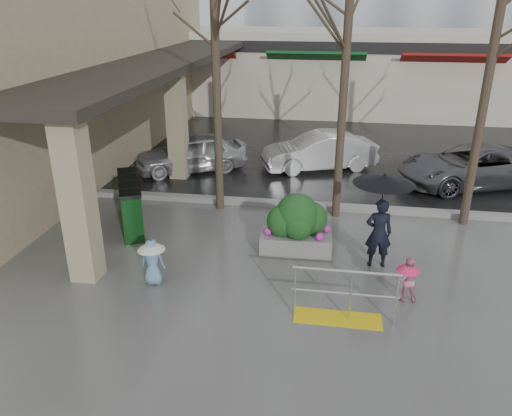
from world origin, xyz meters
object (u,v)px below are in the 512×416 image
(tree_mideast, at_px, (497,26))
(planter, at_px, (297,224))
(tree_midwest, at_px, (349,8))
(car_b, at_px, (319,151))
(child_pink, at_px, (407,276))
(car_a, at_px, (191,153))
(handrail, at_px, (342,302))
(news_boxes, at_px, (131,204))
(woman, at_px, (381,208))
(tree_west, at_px, (214,14))
(car_c, at_px, (472,166))
(child_blue, at_px, (152,257))

(tree_mideast, xyz_separation_m, planter, (-4.18, -2.24, -4.18))
(tree_midwest, height_order, car_b, tree_midwest)
(child_pink, bearing_deg, car_a, -51.71)
(handrail, xyz_separation_m, car_b, (-0.80, 8.77, 0.25))
(car_a, bearing_deg, planter, 9.34)
(child_pink, xyz_separation_m, news_boxes, (-6.54, 2.43, 0.11))
(woman, relative_size, car_b, 0.56)
(tree_west, distance_m, car_c, 9.11)
(handrail, distance_m, car_a, 9.36)
(tree_midwest, distance_m, car_c, 6.90)
(child_blue, height_order, car_b, car_b)
(tree_mideast, height_order, child_pink, tree_mideast)
(tree_mideast, xyz_separation_m, news_boxes, (-8.46, -1.52, -4.24))
(handrail, height_order, car_b, car_b)
(handrail, xyz_separation_m, child_blue, (-3.81, 0.67, 0.22))
(child_pink, distance_m, car_a, 9.42)
(tree_west, height_order, tree_midwest, tree_midwest)
(child_blue, bearing_deg, woman, -164.23)
(woman, xyz_separation_m, child_blue, (-4.55, -1.49, -0.76))
(tree_west, distance_m, news_boxes, 5.11)
(child_blue, bearing_deg, planter, -148.04)
(child_blue, xyz_separation_m, planter, (2.76, 1.89, 0.08))
(tree_west, height_order, car_a, tree_west)
(news_boxes, bearing_deg, car_c, 1.46)
(tree_west, height_order, news_boxes, tree_west)
(car_b, bearing_deg, car_c, 58.59)
(tree_west, distance_m, car_a, 5.67)
(tree_west, xyz_separation_m, child_blue, (-0.44, -4.13, -4.49))
(news_boxes, xyz_separation_m, car_a, (0.27, 4.60, 0.01))
(news_boxes, bearing_deg, car_b, 25.61)
(tree_midwest, bearing_deg, news_boxes, -163.56)
(car_a, xyz_separation_m, car_c, (9.02, 0.00, 0.00))
(woman, bearing_deg, child_blue, 12.83)
(tree_west, relative_size, news_boxes, 3.06)
(child_blue, bearing_deg, car_a, -82.54)
(handrail, relative_size, news_boxes, 0.85)
(child_pink, xyz_separation_m, car_a, (-6.28, 7.02, 0.11))
(news_boxes, relative_size, car_c, 0.49)
(handrail, bearing_deg, car_b, 95.20)
(car_b, bearing_deg, news_boxes, -60.31)
(planter, bearing_deg, tree_midwest, 68.58)
(tree_midwest, distance_m, car_a, 7.39)
(handrail, distance_m, tree_midwest, 6.83)
(child_pink, relative_size, child_blue, 0.92)
(child_blue, bearing_deg, child_pink, 179.73)
(child_blue, xyz_separation_m, car_c, (7.77, 7.21, 0.03))
(tree_mideast, xyz_separation_m, car_b, (-3.94, 3.97, -4.23))
(child_pink, bearing_deg, tree_midwest, -74.19)
(tree_mideast, bearing_deg, tree_west, -180.00)
(handrail, relative_size, car_b, 0.50)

